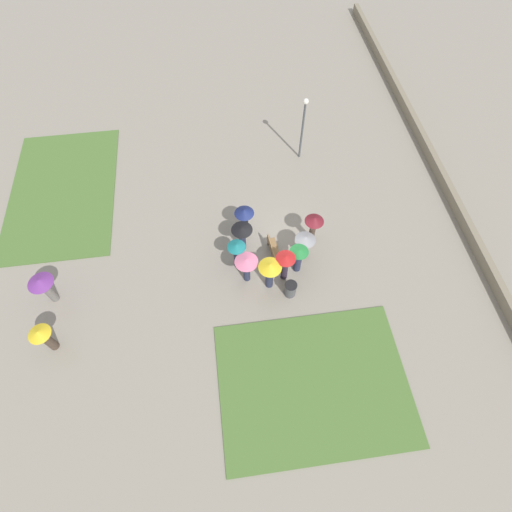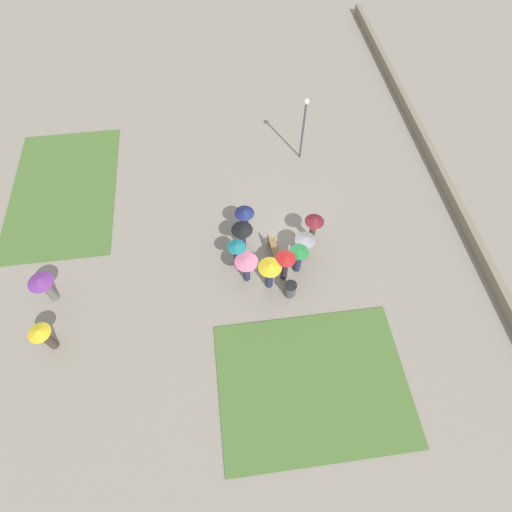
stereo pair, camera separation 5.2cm
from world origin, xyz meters
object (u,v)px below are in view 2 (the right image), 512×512
at_px(trash_bin, 290,289).
at_px(lone_walker_mid_plaza, 43,336).
at_px(lamp_post, 304,121).
at_px(crowd_person_grey, 305,242).
at_px(crowd_person_green, 298,257).
at_px(crowd_person_teal, 237,252).
at_px(crowd_person_maroon, 314,224).
at_px(crowd_person_navy, 245,217).
at_px(park_bench, 273,250).
at_px(crowd_person_red, 285,263).
at_px(lone_walker_far_path, 43,284).
at_px(crowd_person_black, 242,234).
at_px(crowd_person_pink, 246,265).
at_px(crowd_person_yellow, 270,271).

height_order(trash_bin, lone_walker_mid_plaza, lone_walker_mid_plaza).
distance_m(lamp_post, crowd_person_grey, 7.36).
height_order(crowd_person_green, crowd_person_teal, crowd_person_teal).
relative_size(crowd_person_green, crowd_person_teal, 0.95).
distance_m(crowd_person_maroon, crowd_person_teal, 4.13).
xyz_separation_m(crowd_person_green, crowd_person_maroon, (1.61, -1.07, 0.34)).
xyz_separation_m(lamp_post, crowd_person_navy, (-5.16, 3.97, -1.38)).
distance_m(park_bench, crowd_person_red, 1.66).
distance_m(crowd_person_red, crowd_person_maroon, 2.69).
height_order(crowd_person_red, lone_walker_far_path, crowd_person_red).
height_order(crowd_person_black, lone_walker_far_path, lone_walker_far_path).
xyz_separation_m(crowd_person_black, crowd_person_maroon, (-0.01, -3.63, 0.16)).
bearing_deg(crowd_person_black, lone_walker_mid_plaza, -23.42).
relative_size(crowd_person_maroon, lone_walker_far_path, 1.05).
distance_m(trash_bin, lone_walker_mid_plaza, 11.15).
xyz_separation_m(crowd_person_pink, crowd_person_yellow, (-0.50, -1.04, 0.07)).
bearing_deg(crowd_person_yellow, lamp_post, 98.06).
bearing_deg(crowd_person_pink, crowd_person_black, 77.33).
bearing_deg(lone_walker_far_path, crowd_person_grey, -136.68).
xyz_separation_m(park_bench, trash_bin, (-2.32, -0.47, -0.01)).
xyz_separation_m(trash_bin, crowd_person_pink, (1.12, 1.98, 0.90)).
bearing_deg(lone_walker_far_path, crowd_person_pink, -141.14).
bearing_deg(crowd_person_grey, crowd_person_navy, -44.76).
xyz_separation_m(crowd_person_yellow, crowd_person_grey, (1.42, -1.96, -0.11)).
height_order(crowd_person_yellow, lone_walker_far_path, crowd_person_yellow).
bearing_deg(crowd_person_yellow, lone_walker_mid_plaza, -141.31).
distance_m(trash_bin, crowd_person_grey, 2.44).
bearing_deg(park_bench, crowd_person_navy, 30.92).
xyz_separation_m(park_bench, crowd_person_navy, (1.69, 1.26, 0.83)).
bearing_deg(crowd_person_teal, park_bench, -139.87).
xyz_separation_m(crowd_person_navy, crowd_person_yellow, (-3.39, -0.81, 0.12)).
height_order(crowd_person_pink, crowd_person_black, crowd_person_pink).
relative_size(park_bench, crowd_person_black, 0.86).
height_order(crowd_person_green, crowd_person_black, crowd_person_black).
relative_size(lamp_post, crowd_person_black, 2.28).
distance_m(crowd_person_navy, crowd_person_grey, 3.40).
relative_size(crowd_person_black, crowd_person_teal, 0.97).
height_order(crowd_person_yellow, crowd_person_teal, crowd_person_yellow).
relative_size(crowd_person_pink, crowd_person_maroon, 0.93).
xyz_separation_m(park_bench, crowd_person_red, (-1.36, -0.34, 0.89)).
bearing_deg(park_bench, trash_bin, -174.29).
distance_m(crowd_person_green, crowd_person_teal, 3.00).
bearing_deg(park_bench, crowd_person_pink, 122.88).
relative_size(crowd_person_red, crowd_person_maroon, 1.01).
xyz_separation_m(crowd_person_red, crowd_person_navy, (3.05, 1.60, -0.06)).
distance_m(lamp_post, lone_walker_far_path, 15.79).
height_order(lamp_post, crowd_person_black, lamp_post).
relative_size(lamp_post, trash_bin, 4.63).
distance_m(park_bench, trash_bin, 2.37).
distance_m(trash_bin, crowd_person_red, 1.32).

